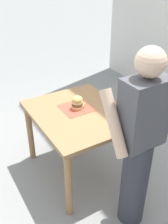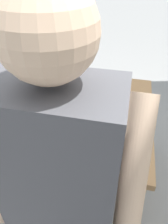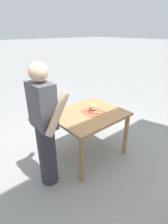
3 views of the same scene
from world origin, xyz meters
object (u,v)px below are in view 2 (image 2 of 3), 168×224
object	(u,v)px
sandwich	(92,96)
patio_table	(87,123)
pickle_spear	(103,103)
diner_across_table	(65,213)

from	to	relation	value
sandwich	patio_table	bearing A→B (deg)	75.57
pickle_spear	diner_across_table	xyz separation A→B (m)	(0.01, 0.90, 0.08)
sandwich	diner_across_table	size ratio (longest dim) A/B	0.11
patio_table	diner_across_table	world-z (taller)	diner_across_table
patio_table	sandwich	size ratio (longest dim) A/B	6.10
sandwich	diner_across_table	distance (m)	0.90
sandwich	pickle_spear	xyz separation A→B (m)	(-0.08, -0.01, -0.06)
sandwich	pickle_spear	bearing A→B (deg)	-174.68
patio_table	pickle_spear	world-z (taller)	pickle_spear
patio_table	pickle_spear	bearing A→B (deg)	-142.28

